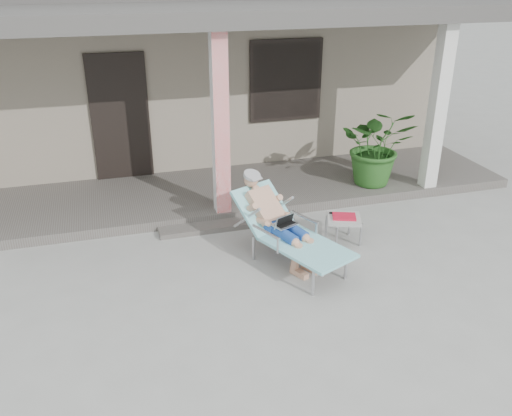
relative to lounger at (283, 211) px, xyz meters
name	(u,v)px	position (x,y,z in m)	size (l,w,h in m)	color
ground	(264,295)	(-0.47, -0.72, -0.71)	(60.00, 60.00, 0.00)	#9E9E99
house	(175,61)	(-0.47, 5.77, 0.96)	(10.40, 5.40, 3.30)	gray
porch_deck	(211,193)	(-0.47, 2.28, -0.63)	(10.00, 2.00, 0.15)	#605B56
porch_overhang	(206,21)	(-0.47, 2.22, 2.08)	(10.00, 2.30, 2.85)	silver
porch_step	(227,225)	(-0.47, 1.13, -0.67)	(2.00, 0.30, 0.07)	#605B56
lounger	(283,211)	(0.00, 0.00, 0.00)	(1.28, 1.82, 1.14)	#B7B7BC
side_table	(344,220)	(0.97, 0.24, -0.37)	(0.58, 0.58, 0.40)	#AAABA6
potted_palm	(377,146)	(2.23, 1.78, 0.10)	(1.18, 1.03, 1.31)	#26591E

